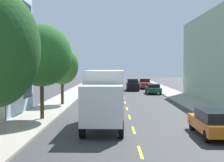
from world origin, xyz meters
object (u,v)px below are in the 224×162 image
Objects in this scene: parked_pickup_red at (145,84)px; parked_pickup_white at (92,87)px; parked_sedan_forest at (153,89)px; delivery_box_truck at (105,96)px; street_tree_second at (42,55)px; parked_hatchback_burgundy at (97,83)px; parked_wagon_silver at (91,90)px; moving_black_sedan at (132,85)px; street_tree_third at (62,65)px; parked_wagon_orange at (214,122)px.

parked_pickup_red is 1.00× the size of parked_pickup_white.
delivery_box_truck is at bearing -103.86° from parked_sedan_forest.
delivery_box_truck is 27.22m from parked_pickup_white.
street_tree_second is 1.28× the size of parked_pickup_white.
street_tree_second is 35.50m from parked_pickup_red.
parked_pickup_red is (8.78, -4.52, 0.07)m from parked_hatchback_burgundy.
street_tree_second reaches higher than delivery_box_truck.
delivery_box_truck is 21.33m from parked_wagon_silver.
parked_hatchback_burgundy is at bearing 87.07° from street_tree_second.
moving_black_sedan is at bearing 83.47° from delivery_box_truck.
street_tree_third reaches higher than parked_pickup_red.
parked_pickup_red is 1.11× the size of moving_black_sedan.
street_tree_second reaches higher than parked_hatchback_burgundy.
moving_black_sedan reaches higher than parked_wagon_silver.
parked_wagon_orange is at bearing -52.70° from street_tree_third.
parked_pickup_red is 5.36m from moving_black_sedan.
street_tree_second is 0.90× the size of delivery_box_truck.
parked_wagon_silver is at bearing 109.79° from parked_wagon_orange.
street_tree_third reaches higher than delivery_box_truck.
parked_wagon_orange is at bearing -25.76° from street_tree_second.
parked_pickup_white reaches higher than parked_wagon_silver.
street_tree_second is at bearing -90.00° from street_tree_third.
street_tree_second is 1.70× the size of parked_hatchback_burgundy.
street_tree_second is 12.56m from parked_wagon_orange.
delivery_box_truck reaches higher than parked_sedan_forest.
parked_pickup_white is at bearing 106.51° from parked_wagon_orange.
street_tree_second is 1.42× the size of moving_black_sedan.
parked_pickup_red is (10.73, 33.62, -3.87)m from street_tree_second.
street_tree_second is at bearing -92.93° from parked_hatchback_burgundy.
moving_black_sedan is (6.03, 10.24, 0.18)m from parked_wagon_silver.
street_tree_second is 1.17× the size of street_tree_third.
moving_black_sedan is (8.20, 19.97, -3.03)m from street_tree_third.
parked_pickup_white is at bearing 85.50° from street_tree_second.
moving_black_sedan is (8.20, 28.89, -3.71)m from street_tree_second.
street_tree_third is 17.78m from parked_sedan_forest.
delivery_box_truck is at bearing -83.43° from parked_wagon_silver.
parked_pickup_white is at bearing 95.64° from delivery_box_truck.
parked_hatchback_burgundy is at bearing 124.05° from moving_black_sedan.
parked_wagon_silver is 11.88m from moving_black_sedan.
parked_hatchback_burgundy reaches higher than parked_sedan_forest.
street_tree_second is 1.43× the size of parked_wagon_silver.
parked_hatchback_burgundy is 19.48m from parked_wagon_silver.
parked_sedan_forest is (8.86, -15.49, -0.01)m from parked_hatchback_burgundy.
parked_pickup_red is at bearing -27.25° from parked_hatchback_burgundy.
street_tree_third reaches higher than parked_hatchback_burgundy.
street_tree_second is 1.50× the size of parked_sedan_forest.
street_tree_third is 12.48m from delivery_box_truck.
parked_pickup_white reaches higher than parked_hatchback_burgundy.
street_tree_third is at bearing -112.32° from moving_black_sedan.
parked_wagon_silver is 0.89× the size of parked_pickup_white.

